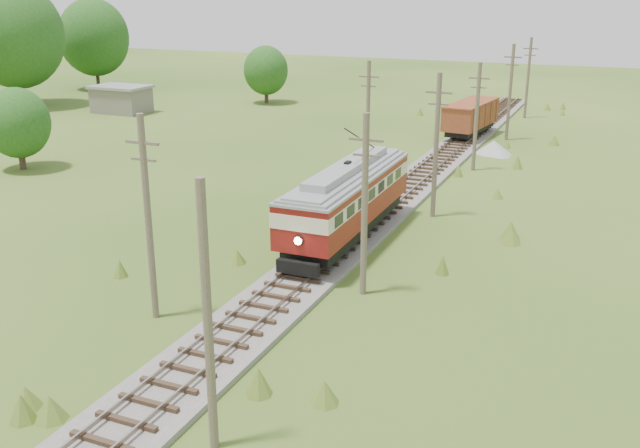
% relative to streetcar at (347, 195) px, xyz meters
% --- Properties ---
extents(railbed_main, '(3.60, 96.00, 0.57)m').
position_rel_streetcar_xyz_m(railbed_main, '(-0.00, 9.71, -2.61)').
color(railbed_main, '#605B54').
rests_on(railbed_main, ground).
extents(streetcar, '(3.29, 13.47, 6.13)m').
position_rel_streetcar_xyz_m(streetcar, '(0.00, 0.00, 0.00)').
color(streetcar, black).
rests_on(streetcar, ground).
extents(gondola, '(3.84, 9.04, 2.91)m').
position_rel_streetcar_xyz_m(gondola, '(-0.00, 32.19, -0.67)').
color(gondola, black).
rests_on(gondola, ground).
extents(gravel_pile, '(3.17, 3.36, 1.15)m').
position_rel_streetcar_xyz_m(gravel_pile, '(3.48, 26.21, -2.27)').
color(gravel_pile, gray).
rests_on(gravel_pile, ground).
extents(utility_pole_r_1, '(0.30, 0.30, 8.80)m').
position_rel_streetcar_xyz_m(utility_pole_r_1, '(3.10, -19.29, 1.60)').
color(utility_pole_r_1, brown).
rests_on(utility_pole_r_1, ground).
extents(utility_pole_r_2, '(1.60, 0.30, 8.60)m').
position_rel_streetcar_xyz_m(utility_pole_r_2, '(3.30, -6.29, 1.62)').
color(utility_pole_r_2, brown).
rests_on(utility_pole_r_2, ground).
extents(utility_pole_r_3, '(1.60, 0.30, 9.00)m').
position_rel_streetcar_xyz_m(utility_pole_r_3, '(3.20, 6.71, 1.82)').
color(utility_pole_r_3, brown).
rests_on(utility_pole_r_3, ground).
extents(utility_pole_r_4, '(1.60, 0.30, 8.40)m').
position_rel_streetcar_xyz_m(utility_pole_r_4, '(3.00, 19.71, 1.52)').
color(utility_pole_r_4, brown).
rests_on(utility_pole_r_4, ground).
extents(utility_pole_r_5, '(1.60, 0.30, 8.90)m').
position_rel_streetcar_xyz_m(utility_pole_r_5, '(3.40, 32.71, 1.77)').
color(utility_pole_r_5, brown).
rests_on(utility_pole_r_5, ground).
extents(utility_pole_r_6, '(1.60, 0.30, 8.70)m').
position_rel_streetcar_xyz_m(utility_pole_r_6, '(3.20, 45.71, 1.67)').
color(utility_pole_r_6, brown).
rests_on(utility_pole_r_6, ground).
extents(utility_pole_l_a, '(1.60, 0.30, 9.00)m').
position_rel_streetcar_xyz_m(utility_pole_l_a, '(-4.20, -12.29, 1.82)').
color(utility_pole_l_a, brown).
rests_on(utility_pole_l_a, ground).
extents(utility_pole_l_b, '(1.60, 0.30, 8.60)m').
position_rel_streetcar_xyz_m(utility_pole_l_b, '(-4.50, 15.71, 1.62)').
color(utility_pole_l_b, brown).
rests_on(utility_pole_l_b, ground).
extents(tree_left_4, '(11.34, 11.34, 14.61)m').
position_rel_streetcar_xyz_m(tree_left_4, '(-54.00, 29.71, 5.56)').
color(tree_left_4, '#38281C').
rests_on(tree_left_4, ground).
extents(tree_left_5, '(9.66, 9.66, 12.44)m').
position_rel_streetcar_xyz_m(tree_left_5, '(-56.00, 45.71, 4.32)').
color(tree_left_5, '#38281C').
rests_on(tree_left_5, ground).
extents(tree_mid_a, '(5.46, 5.46, 7.03)m').
position_rel_streetcar_xyz_m(tree_mid_a, '(-28.00, 43.71, 1.22)').
color(tree_mid_a, '#38281C').
rests_on(tree_mid_a, ground).
extents(tree_mid_c, '(5.04, 5.04, 6.49)m').
position_rel_streetcar_xyz_m(tree_mid_c, '(-30.00, 5.71, 0.90)').
color(tree_mid_c, '#38281C').
rests_on(tree_mid_c, ground).
extents(shed, '(6.40, 4.40, 3.10)m').
position_rel_streetcar_xyz_m(shed, '(-40.00, 30.71, -1.23)').
color(shed, slate).
rests_on(shed, ground).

